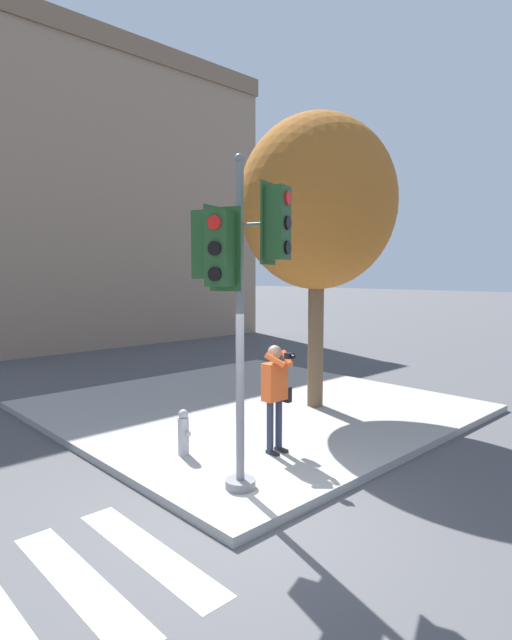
% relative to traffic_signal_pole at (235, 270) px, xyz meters
% --- Properties ---
extents(ground_plane, '(160.00, 160.00, 0.00)m').
position_rel_traffic_signal_pole_xyz_m(ground_plane, '(-0.30, -0.35, -3.06)').
color(ground_plane, '#4C4C4F').
extents(sidewalk_corner, '(8.00, 8.00, 0.13)m').
position_rel_traffic_signal_pole_xyz_m(sidewalk_corner, '(3.20, 3.15, -2.99)').
color(sidewalk_corner, '#9E9B96').
rests_on(sidewalk_corner, ground_plane).
extents(traffic_signal_pole, '(1.04, 1.35, 4.41)m').
position_rel_traffic_signal_pole_xyz_m(traffic_signal_pole, '(0.00, 0.00, 0.00)').
color(traffic_signal_pole, slate).
rests_on(traffic_signal_pole, sidewalk_corner).
extents(person_photographer, '(0.58, 0.54, 1.75)m').
position_rel_traffic_signal_pole_xyz_m(person_photographer, '(1.45, 0.67, -1.87)').
color(person_photographer, black).
rests_on(person_photographer, sidewalk_corner).
extents(street_tree, '(3.33, 3.33, 6.21)m').
position_rel_traffic_signal_pole_xyz_m(street_tree, '(4.11, 2.06, 1.43)').
color(street_tree, brown).
rests_on(street_tree, sidewalk_corner).
extents(fire_hydrant, '(0.18, 0.24, 0.74)m').
position_rel_traffic_signal_pole_xyz_m(fire_hydrant, '(0.29, 1.60, -2.56)').
color(fire_hydrant, '#99999E').
rests_on(fire_hydrant, sidewalk_corner).
extents(building_right, '(13.45, 12.24, 12.46)m').
position_rel_traffic_signal_pole_xyz_m(building_right, '(6.65, 19.60, 3.18)').
color(building_right, gray).
rests_on(building_right, ground_plane).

